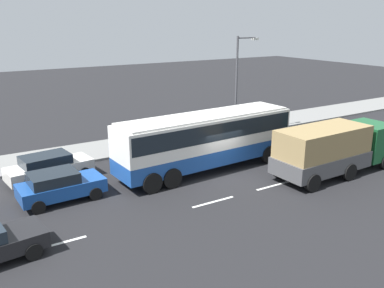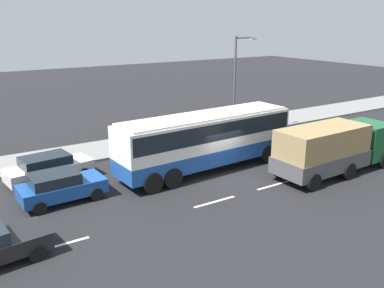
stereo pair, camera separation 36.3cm
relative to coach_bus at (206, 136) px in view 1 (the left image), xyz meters
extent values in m
plane|color=black|center=(0.39, -1.37, -2.08)|extent=(120.00, 120.00, 0.00)
cube|color=gray|center=(0.39, 6.82, -2.00)|extent=(80.00, 4.00, 0.15)
cube|color=white|center=(-9.75, -3.98, -2.07)|extent=(2.40, 0.16, 0.01)
cube|color=white|center=(-2.22, -3.98, -2.07)|extent=(2.40, 0.16, 0.01)
cube|color=white|center=(1.75, -3.98, -2.07)|extent=(2.40, 0.16, 0.01)
cube|color=white|center=(5.52, -3.98, -2.07)|extent=(2.40, 0.16, 0.01)
cube|color=#1E4C9E|center=(0.00, 0.00, -1.07)|extent=(11.14, 3.05, 0.91)
cube|color=white|center=(0.00, 0.00, 0.26)|extent=(11.14, 3.05, 1.77)
cube|color=black|center=(0.00, 0.00, 0.51)|extent=(10.92, 3.07, 0.97)
cube|color=black|center=(5.46, 0.27, 0.35)|extent=(0.23, 2.31, 1.41)
cube|color=white|center=(0.00, 0.00, 1.21)|extent=(10.70, 2.88, 0.12)
cylinder|color=black|center=(3.86, 1.40, -1.53)|extent=(1.11, 0.35, 1.10)
cylinder|color=black|center=(3.98, -1.01, -1.53)|extent=(1.11, 0.35, 1.10)
cylinder|color=black|center=(-3.17, 1.05, -1.53)|extent=(1.11, 0.35, 1.10)
cylinder|color=black|center=(-3.05, -1.36, -1.53)|extent=(1.11, 0.35, 1.10)
cylinder|color=black|center=(-4.37, 0.99, -1.53)|extent=(1.11, 0.35, 1.10)
cylinder|color=black|center=(-4.25, -1.42, -1.53)|extent=(1.11, 0.35, 1.10)
cube|color=#19592D|center=(8.94, -4.33, -0.55)|extent=(2.23, 2.50, 2.09)
cube|color=#4C4C4F|center=(4.80, -4.41, -1.15)|extent=(5.75, 2.56, 0.90)
cube|color=#997F51|center=(4.80, -4.41, 0.05)|extent=(5.52, 2.46, 1.49)
cylinder|color=black|center=(9.11, -3.15, -1.60)|extent=(0.97, 0.30, 0.96)
cylinder|color=black|center=(5.76, -3.21, -1.60)|extent=(0.97, 0.30, 0.96)
cylinder|color=black|center=(5.81, -5.57, -1.60)|extent=(0.97, 0.30, 0.96)
cylinder|color=black|center=(2.82, -3.27, -1.60)|extent=(0.97, 0.30, 0.96)
cylinder|color=black|center=(2.87, -5.63, -1.60)|extent=(0.97, 0.30, 0.96)
cube|color=white|center=(-8.25, 3.08, -1.42)|extent=(4.72, 2.27, 0.68)
cube|color=black|center=(-8.44, 3.06, -0.82)|extent=(2.67, 1.89, 0.52)
cylinder|color=black|center=(-6.74, 4.10, -1.76)|extent=(0.66, 0.28, 0.64)
cylinder|color=black|center=(-6.54, 2.45, -1.76)|extent=(0.66, 0.28, 0.64)
cylinder|color=black|center=(-9.96, 3.70, -1.76)|extent=(0.66, 0.28, 0.64)
cylinder|color=black|center=(-9.76, 2.06, -1.76)|extent=(0.66, 0.28, 0.64)
cylinder|color=black|center=(-10.90, -2.95, -1.76)|extent=(0.66, 0.27, 0.64)
cylinder|color=black|center=(-10.72, -4.65, -1.76)|extent=(0.66, 0.27, 0.64)
cube|color=#194799|center=(-8.40, 0.14, -1.42)|extent=(4.10, 2.01, 0.67)
cube|color=black|center=(-8.75, 0.12, -0.83)|extent=(2.28, 1.80, 0.52)
cylinder|color=black|center=(-7.07, 1.08, -1.76)|extent=(0.65, 0.22, 0.64)
cylinder|color=black|center=(-7.00, -0.70, -1.76)|extent=(0.65, 0.22, 0.64)
cylinder|color=black|center=(-9.80, 0.97, -1.76)|extent=(0.65, 0.22, 0.64)
cylinder|color=black|center=(-9.73, -0.81, -1.76)|extent=(0.65, 0.22, 0.64)
cylinder|color=black|center=(7.03, 6.96, -1.49)|extent=(0.14, 0.14, 0.87)
cylinder|color=black|center=(6.98, 6.81, -1.49)|extent=(0.14, 0.14, 0.87)
cylinder|color=beige|center=(7.01, 6.88, -0.74)|extent=(0.32, 0.32, 0.65)
sphere|color=tan|center=(7.01, 6.88, -0.29)|extent=(0.23, 0.23, 0.23)
cylinder|color=black|center=(3.14, 6.90, -1.51)|extent=(0.14, 0.14, 0.84)
cylinder|color=black|center=(3.27, 6.98, -1.51)|extent=(0.14, 0.14, 0.84)
cylinder|color=beige|center=(3.20, 6.94, -0.77)|extent=(0.32, 0.32, 0.63)
sphere|color=#9E7051|center=(3.20, 6.94, -0.35)|extent=(0.23, 0.23, 0.23)
cylinder|color=#47474C|center=(6.21, 5.28, 1.71)|extent=(0.16, 0.16, 7.27)
cylinder|color=#47474C|center=(7.03, 5.28, 5.19)|extent=(1.62, 0.10, 0.10)
cube|color=silver|center=(7.84, 5.28, 5.09)|extent=(0.50, 0.24, 0.16)
camera|label=1|loc=(-12.84, -19.14, 6.43)|focal=38.65mm
camera|label=2|loc=(-13.14, -18.95, 6.43)|focal=38.65mm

